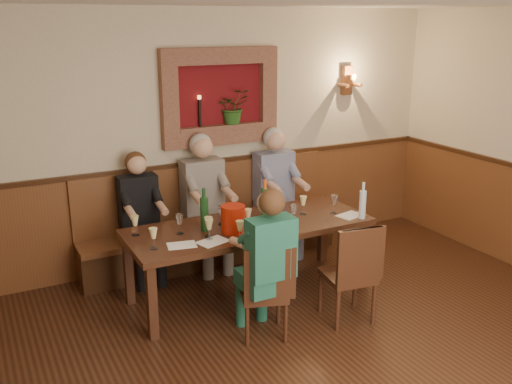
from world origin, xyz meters
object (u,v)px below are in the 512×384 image
wine_bottle_green_b (204,213)px  chair_near_right (348,292)px  dining_table (249,231)px  person_chair_front (266,277)px  person_bench_mid (206,213)px  wine_bottle_green_a (265,204)px  spittoon_bucket (233,219)px  bench (212,234)px  water_bottle (363,204)px  chair_near_left (264,309)px  person_bench_left (142,229)px  person_bench_right (277,202)px

wine_bottle_green_b → chair_near_right: bearing=-41.6°
dining_table → person_chair_front: size_ratio=1.75×
dining_table → person_bench_mid: bearing=97.5°
person_bench_mid → wine_bottle_green_b: bearing=-113.2°
wine_bottle_green_a → spittoon_bucket: bearing=-161.5°
bench → person_chair_front: bearing=-97.9°
bench → person_chair_front: size_ratio=2.19×
person_bench_mid → water_bottle: bearing=-45.2°
chair_near_left → person_chair_front: 0.31m
person_bench_mid → wine_bottle_green_a: person_bench_mid is taller
person_bench_mid → person_chair_front: size_ratio=1.09×
dining_table → wine_bottle_green_b: 0.52m
chair_near_right → person_chair_front: person_chair_front is taller
wine_bottle_green_b → water_bottle: wine_bottle_green_b is taller
person_bench_left → spittoon_bucket: size_ratio=5.31×
chair_near_right → chair_near_left: bearing=-178.9°
chair_near_right → wine_bottle_green_b: wine_bottle_green_b is taller
chair_near_right → person_bench_right: size_ratio=0.64×
person_bench_left → bench: bearing=7.1°
person_bench_left → dining_table: bearing=-45.2°
chair_near_right → person_bench_right: person_bench_right is taller
dining_table → wine_bottle_green_b: bearing=175.1°
chair_near_left → person_bench_mid: 1.64m
person_bench_right → spittoon_bucket: 1.42m
person_bench_mid → dining_table: bearing=-82.5°
bench → person_bench_mid: 0.33m
water_bottle → wine_bottle_green_a: bearing=157.2°
dining_table → person_bench_mid: (-0.11, 0.84, -0.05)m
chair_near_left → water_bottle: bearing=35.5°
person_bench_right → water_bottle: bearing=-76.3°
chair_near_right → wine_bottle_green_a: size_ratio=2.25×
person_bench_mid → person_chair_front: bearing=-94.5°
dining_table → chair_near_right: bearing=-56.7°
spittoon_bucket → wine_bottle_green_b: bearing=143.8°
chair_near_right → wine_bottle_green_b: bearing=147.2°
wine_bottle_green_a → person_bench_mid: bearing=109.4°
dining_table → water_bottle: 1.16m
person_bench_left → water_bottle: (1.92, -1.20, 0.34)m
person_bench_mid → chair_near_left: bearing=-94.8°
spittoon_bucket → person_bench_right: bearing=43.2°
chair_near_left → water_bottle: water_bottle is taller
person_bench_right → wine_bottle_green_a: 1.07m
bench → chair_near_right: size_ratio=3.15×
person_bench_mid → person_bench_right: 0.90m
person_bench_mid → person_chair_front: (-0.13, -1.61, -0.06)m
person_bench_left → person_chair_front: person_bench_left is taller
spittoon_bucket → wine_bottle_green_b: wine_bottle_green_b is taller
dining_table → chair_near_right: size_ratio=2.52×
chair_near_right → person_bench_right: 1.75m
person_bench_right → person_chair_front: bearing=-122.5°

